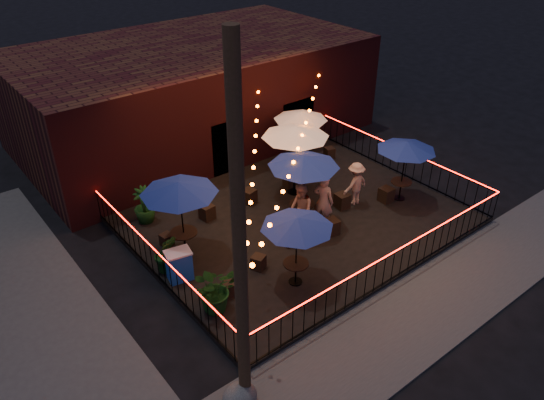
{
  "coord_description": "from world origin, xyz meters",
  "views": [
    {
      "loc": [
        -9.61,
        -8.83,
        9.75
      ],
      "look_at": [
        -1.0,
        2.03,
        1.24
      ],
      "focal_mm": 35.0,
      "sensor_mm": 36.0,
      "label": 1
    }
  ],
  "objects_px": {
    "cafe_table_2": "(304,162)",
    "boulder": "(240,397)",
    "cafe_table_0": "(297,224)",
    "cafe_table_4": "(407,147)",
    "utility_pole": "(240,255)",
    "cooler": "(179,265)",
    "cafe_table_3": "(295,133)",
    "cafe_table_1": "(179,189)",
    "cafe_table_5": "(301,116)"
  },
  "relations": [
    {
      "from": "cafe_table_4",
      "to": "boulder",
      "type": "distance_m",
      "value": 9.97
    },
    {
      "from": "cooler",
      "to": "cafe_table_5",
      "type": "bearing_deg",
      "value": 34.94
    },
    {
      "from": "cafe_table_0",
      "to": "cafe_table_5",
      "type": "distance_m",
      "value": 6.95
    },
    {
      "from": "cafe_table_4",
      "to": "cafe_table_5",
      "type": "relative_size",
      "value": 1.18
    },
    {
      "from": "cafe_table_2",
      "to": "cafe_table_3",
      "type": "distance_m",
      "value": 1.97
    },
    {
      "from": "cafe_table_0",
      "to": "cafe_table_4",
      "type": "bearing_deg",
      "value": 11.23
    },
    {
      "from": "cafe_table_0",
      "to": "boulder",
      "type": "distance_m",
      "value": 4.51
    },
    {
      "from": "cafe_table_4",
      "to": "boulder",
      "type": "xyz_separation_m",
      "value": [
        -9.21,
        -3.39,
        -1.81
      ]
    },
    {
      "from": "cafe_table_4",
      "to": "boulder",
      "type": "relative_size",
      "value": 3.11
    },
    {
      "from": "cafe_table_3",
      "to": "cooler",
      "type": "height_order",
      "value": "cafe_table_3"
    },
    {
      "from": "utility_pole",
      "to": "cafe_table_2",
      "type": "relative_size",
      "value": 3.29
    },
    {
      "from": "cafe_table_1",
      "to": "cafe_table_3",
      "type": "height_order",
      "value": "cafe_table_3"
    },
    {
      "from": "cafe_table_5",
      "to": "cooler",
      "type": "bearing_deg",
      "value": -156.39
    },
    {
      "from": "cafe_table_2",
      "to": "cafe_table_4",
      "type": "bearing_deg",
      "value": -14.34
    },
    {
      "from": "cafe_table_1",
      "to": "cooler",
      "type": "xyz_separation_m",
      "value": [
        -0.71,
        -0.93,
        -1.75
      ]
    },
    {
      "from": "cafe_table_0",
      "to": "utility_pole",
      "type": "bearing_deg",
      "value": -146.21
    },
    {
      "from": "cafe_table_1",
      "to": "cooler",
      "type": "bearing_deg",
      "value": -127.42
    },
    {
      "from": "cafe_table_1",
      "to": "cafe_table_3",
      "type": "relative_size",
      "value": 0.99
    },
    {
      "from": "utility_pole",
      "to": "cafe_table_5",
      "type": "xyz_separation_m",
      "value": [
        7.94,
        7.4,
        -1.83
      ]
    },
    {
      "from": "utility_pole",
      "to": "cooler",
      "type": "height_order",
      "value": "utility_pole"
    },
    {
      "from": "cafe_table_3",
      "to": "utility_pole",
      "type": "bearing_deg",
      "value": -137.26
    },
    {
      "from": "cafe_table_0",
      "to": "cafe_table_4",
      "type": "height_order",
      "value": "cafe_table_4"
    },
    {
      "from": "cafe_table_0",
      "to": "cafe_table_2",
      "type": "distance_m",
      "value": 2.93
    },
    {
      "from": "cafe_table_2",
      "to": "boulder",
      "type": "height_order",
      "value": "cafe_table_2"
    },
    {
      "from": "cafe_table_5",
      "to": "cafe_table_3",
      "type": "bearing_deg",
      "value": -136.04
    },
    {
      "from": "cafe_table_3",
      "to": "cafe_table_5",
      "type": "relative_size",
      "value": 1.21
    },
    {
      "from": "boulder",
      "to": "cafe_table_5",
      "type": "bearing_deg",
      "value": 42.5
    },
    {
      "from": "utility_pole",
      "to": "cooler",
      "type": "distance_m",
      "value": 5.56
    },
    {
      "from": "cafe_table_3",
      "to": "boulder",
      "type": "relative_size",
      "value": 3.21
    },
    {
      "from": "cafe_table_2",
      "to": "cafe_table_0",
      "type": "bearing_deg",
      "value": -134.53
    },
    {
      "from": "cafe_table_4",
      "to": "cafe_table_5",
      "type": "distance_m",
      "value": 4.19
    },
    {
      "from": "utility_pole",
      "to": "cafe_table_1",
      "type": "relative_size",
      "value": 3.01
    },
    {
      "from": "boulder",
      "to": "cooler",
      "type": "bearing_deg",
      "value": 76.19
    },
    {
      "from": "cafe_table_0",
      "to": "cafe_table_4",
      "type": "relative_size",
      "value": 0.93
    },
    {
      "from": "cafe_table_3",
      "to": "cooler",
      "type": "distance_m",
      "value": 6.05
    },
    {
      "from": "cafe_table_2",
      "to": "cafe_table_3",
      "type": "xyz_separation_m",
      "value": [
        1.08,
        1.65,
        0.08
      ]
    },
    {
      "from": "cafe_table_5",
      "to": "boulder",
      "type": "distance_m",
      "value": 11.16
    },
    {
      "from": "cafe_table_1",
      "to": "boulder",
      "type": "distance_m",
      "value": 5.94
    },
    {
      "from": "cafe_table_1",
      "to": "cafe_table_5",
      "type": "relative_size",
      "value": 1.2
    },
    {
      "from": "cafe_table_0",
      "to": "cafe_table_1",
      "type": "xyz_separation_m",
      "value": [
        -1.7,
        3.03,
        0.27
      ]
    },
    {
      "from": "cafe_table_0",
      "to": "cafe_table_5",
      "type": "relative_size",
      "value": 1.09
    },
    {
      "from": "cafe_table_1",
      "to": "cafe_table_4",
      "type": "bearing_deg",
      "value": -14.31
    },
    {
      "from": "cafe_table_0",
      "to": "cafe_table_3",
      "type": "bearing_deg",
      "value": 50.06
    },
    {
      "from": "cafe_table_0",
      "to": "boulder",
      "type": "xyz_separation_m",
      "value": [
        -3.48,
        -2.25,
        -1.77
      ]
    },
    {
      "from": "cafe_table_2",
      "to": "boulder",
      "type": "distance_m",
      "value": 7.31
    },
    {
      "from": "utility_pole",
      "to": "boulder",
      "type": "height_order",
      "value": "utility_pole"
    },
    {
      "from": "cafe_table_0",
      "to": "cafe_table_5",
      "type": "height_order",
      "value": "cafe_table_5"
    },
    {
      "from": "cooler",
      "to": "boulder",
      "type": "relative_size",
      "value": 1.1
    },
    {
      "from": "cafe_table_1",
      "to": "cooler",
      "type": "distance_m",
      "value": 2.1
    },
    {
      "from": "cafe_table_4",
      "to": "utility_pole",
      "type": "bearing_deg",
      "value": -159.64
    }
  ]
}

